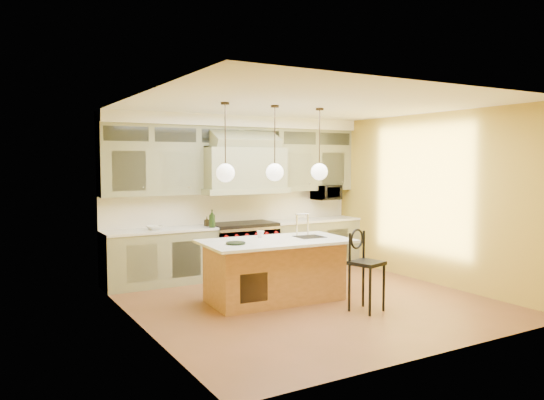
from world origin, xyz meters
TOP-DOWN VIEW (x-y plane):
  - floor at (0.00, 0.00)m, footprint 5.00×5.00m
  - ceiling at (0.00, 0.00)m, footprint 5.00×5.00m
  - wall_back at (0.00, 2.50)m, footprint 5.00×0.00m
  - wall_front at (0.00, -2.50)m, footprint 5.00×0.00m
  - wall_left at (-2.50, 0.00)m, footprint 0.00×5.00m
  - wall_right at (2.50, 0.00)m, footprint 0.00×5.00m
  - back_cabinetry at (0.00, 2.23)m, footprint 5.00×0.77m
  - range at (0.00, 2.14)m, footprint 1.20×0.74m
  - kitchen_island at (-0.39, 0.30)m, footprint 2.26×1.30m
  - counter_stool at (0.40, -0.80)m, footprint 0.49×0.49m
  - microwave at (1.95, 2.25)m, footprint 0.54×0.37m
  - oil_bottle_a at (-0.70, 1.92)m, footprint 0.13×0.14m
  - oil_bottle_b at (-0.70, 2.15)m, footprint 0.08×0.09m
  - fruit_bowl at (-1.64, 2.15)m, footprint 0.29×0.29m
  - cup at (-0.48, 0.59)m, footprint 0.13×0.13m
  - pendant_left at (-1.20, 0.30)m, footprint 0.26×0.26m
  - pendant_center at (-0.40, 0.30)m, footprint 0.26×0.26m
  - pendant_right at (0.40, 0.30)m, footprint 0.26×0.26m

SIDE VIEW (x-z plane):
  - floor at x=0.00m, z-range 0.00..0.00m
  - kitchen_island at x=-0.39m, z-range -0.20..1.15m
  - range at x=0.00m, z-range 0.01..0.97m
  - counter_stool at x=0.40m, z-range 0.08..1.22m
  - cup at x=-0.48m, z-range 0.92..1.03m
  - fruit_bowl at x=-1.64m, z-range 0.94..1.01m
  - oil_bottle_b at x=-0.70m, z-range 0.94..1.11m
  - oil_bottle_a at x=-0.70m, z-range 0.94..1.25m
  - back_cabinetry at x=0.00m, z-range -0.02..2.88m
  - microwave at x=1.95m, z-range 1.30..1.60m
  - wall_back at x=0.00m, z-range -1.05..3.95m
  - wall_front at x=0.00m, z-range -1.05..3.95m
  - wall_left at x=-2.50m, z-range -1.05..3.95m
  - wall_right at x=2.50m, z-range -1.05..3.95m
  - pendant_left at x=-1.20m, z-range 1.39..2.50m
  - pendant_center at x=-0.40m, z-range 1.39..2.50m
  - pendant_right at x=0.40m, z-range 1.39..2.50m
  - ceiling at x=0.00m, z-range 2.90..2.90m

